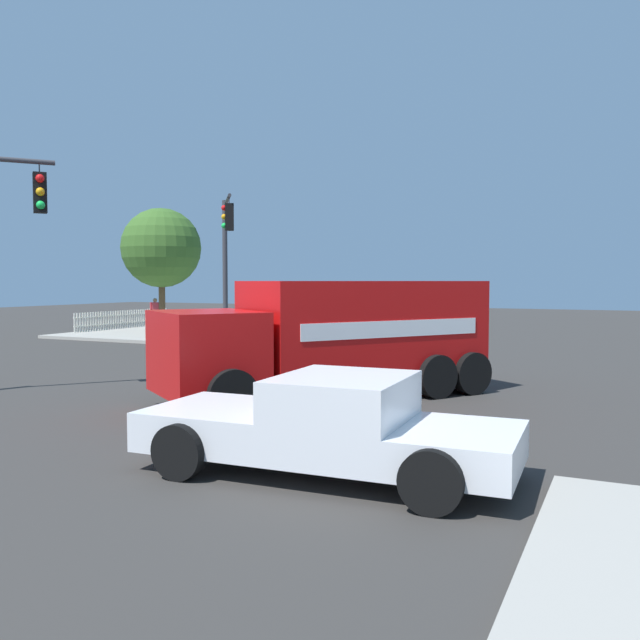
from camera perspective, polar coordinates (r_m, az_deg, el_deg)
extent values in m
plane|color=#33302D|center=(17.41, -0.19, -5.43)|extent=(100.00, 100.00, 0.00)
cube|color=#9E998E|center=(33.87, -9.83, -1.06)|extent=(11.03, 11.03, 0.14)
cube|color=red|center=(15.51, 3.84, -0.91)|extent=(5.88, 5.15, 2.32)
cube|color=red|center=(13.82, -9.70, -2.76)|extent=(2.94, 3.06, 1.70)
cube|color=black|center=(13.53, -13.13, -1.49)|extent=(1.23, 1.69, 0.88)
cube|color=#B2B2B7|center=(17.24, 11.27, -4.94)|extent=(1.50, 1.99, 0.21)
cube|color=white|center=(14.50, 6.45, -0.77)|extent=(3.78, 2.69, 0.36)
cube|color=white|center=(16.53, 1.55, -0.24)|extent=(3.78, 2.69, 0.36)
cylinder|color=black|center=(12.79, -7.59, -6.41)|extent=(0.98, 0.81, 1.00)
cylinder|color=black|center=(15.09, -11.08, -4.94)|extent=(0.98, 0.81, 1.00)
cylinder|color=black|center=(15.30, 10.02, -4.81)|extent=(0.98, 0.81, 1.00)
cylinder|color=black|center=(17.27, 4.80, -3.84)|extent=(0.98, 0.81, 1.00)
cylinder|color=black|center=(15.98, 12.94, -4.50)|extent=(0.98, 0.81, 1.00)
cylinder|color=black|center=(17.88, 7.59, -3.61)|extent=(0.98, 0.81, 1.00)
cylinder|color=#38383D|center=(17.38, -23.01, 12.01)|extent=(0.03, 0.03, 0.25)
cube|color=black|center=(17.30, -22.96, 10.04)|extent=(0.42, 0.42, 0.95)
sphere|color=red|center=(17.16, -22.96, 11.16)|extent=(0.20, 0.20, 0.20)
sphere|color=#EFA314|center=(17.12, -22.94, 10.13)|extent=(0.20, 0.20, 0.20)
sphere|color=#19CC4C|center=(17.08, -22.91, 9.10)|extent=(0.20, 0.20, 0.20)
cylinder|color=#38383D|center=(26.96, -8.17, 4.09)|extent=(0.20, 0.20, 5.74)
cylinder|color=#38383D|center=(25.30, -8.02, 10.09)|extent=(3.02, 2.27, 0.12)
cylinder|color=#38383D|center=(23.82, -7.83, 10.21)|extent=(0.03, 0.03, 0.25)
cube|color=black|center=(23.75, -7.81, 8.77)|extent=(0.42, 0.42, 0.95)
sphere|color=red|center=(23.77, -8.26, 9.53)|extent=(0.20, 0.20, 0.20)
sphere|color=#EFA314|center=(23.74, -8.25, 8.78)|extent=(0.20, 0.20, 0.20)
sphere|color=#19CC4C|center=(23.72, -8.25, 8.04)|extent=(0.20, 0.20, 0.20)
cube|color=white|center=(8.76, 11.98, -10.83)|extent=(2.02, 1.59, 0.50)
cube|color=white|center=(9.12, 1.97, -8.26)|extent=(2.02, 1.79, 1.10)
cube|color=black|center=(9.06, 1.97, -6.46)|extent=(1.86, 1.51, 0.48)
cube|color=white|center=(9.97, -8.14, -8.90)|extent=(2.04, 2.09, 0.55)
cylinder|color=black|center=(9.78, 12.31, -10.24)|extent=(0.27, 0.77, 0.76)
cylinder|color=black|center=(7.88, 9.56, -13.56)|extent=(0.27, 0.77, 0.76)
cylinder|color=black|center=(10.91, -5.92, -8.74)|extent=(0.27, 0.77, 0.76)
cylinder|color=black|center=(9.25, -12.03, -11.02)|extent=(0.27, 0.77, 0.76)
cylinder|color=navy|center=(35.45, -13.85, -0.14)|extent=(0.14, 0.14, 0.81)
cylinder|color=navy|center=(35.44, -14.12, -0.15)|extent=(0.14, 0.14, 0.81)
cube|color=#BF333F|center=(35.41, -14.00, 0.99)|extent=(0.39, 0.40, 0.61)
sphere|color=#936B4C|center=(35.39, -14.01, 1.66)|extent=(0.22, 0.22, 0.22)
cylinder|color=#BF333F|center=(35.42, -13.65, 1.05)|extent=(0.09, 0.09, 0.55)
cylinder|color=#BF333F|center=(35.40, -14.36, 1.04)|extent=(0.09, 0.09, 0.55)
cylinder|color=black|center=(35.51, -5.11, -0.07)|extent=(0.14, 0.14, 0.78)
cylinder|color=black|center=(35.44, -5.36, -0.08)|extent=(0.14, 0.14, 0.78)
cube|color=#3F8C4C|center=(35.44, -5.24, 1.03)|extent=(0.40, 0.38, 0.59)
sphere|color=#936B4C|center=(35.43, -5.24, 1.67)|extent=(0.21, 0.21, 0.21)
cylinder|color=#3F8C4C|center=(35.53, -4.91, 1.08)|extent=(0.09, 0.09, 0.53)
cylinder|color=#3F8C4C|center=(35.36, -5.57, 1.07)|extent=(0.09, 0.09, 0.53)
cube|color=silver|center=(39.79, -13.11, 0.34)|extent=(0.08, 0.04, 0.95)
cube|color=silver|center=(39.65, -13.28, 0.33)|extent=(0.08, 0.04, 0.95)
cube|color=silver|center=(39.51, -13.44, 0.32)|extent=(0.08, 0.04, 0.95)
cube|color=silver|center=(39.37, -13.60, 0.31)|extent=(0.08, 0.04, 0.95)
cube|color=silver|center=(39.23, -13.77, 0.29)|extent=(0.08, 0.04, 0.95)
cube|color=silver|center=(39.10, -13.93, 0.28)|extent=(0.08, 0.04, 0.95)
cube|color=silver|center=(38.96, -14.10, 0.27)|extent=(0.08, 0.04, 0.95)
cube|color=silver|center=(38.82, -14.27, 0.25)|extent=(0.08, 0.04, 0.95)
cube|color=silver|center=(38.68, -14.44, 0.24)|extent=(0.08, 0.04, 0.95)
cube|color=silver|center=(38.54, -14.61, 0.23)|extent=(0.08, 0.04, 0.95)
cube|color=silver|center=(38.40, -14.78, 0.21)|extent=(0.08, 0.04, 0.95)
cube|color=silver|center=(38.27, -14.96, 0.20)|extent=(0.08, 0.04, 0.95)
cube|color=silver|center=(38.13, -15.13, 0.19)|extent=(0.08, 0.04, 0.95)
cube|color=silver|center=(37.99, -15.31, 0.17)|extent=(0.08, 0.04, 0.95)
cube|color=silver|center=(37.86, -15.49, 0.16)|extent=(0.08, 0.04, 0.95)
cube|color=silver|center=(37.72, -15.67, 0.14)|extent=(0.08, 0.04, 0.95)
cube|color=silver|center=(37.59, -15.85, 0.13)|extent=(0.08, 0.04, 0.95)
cube|color=silver|center=(37.45, -16.03, 0.12)|extent=(0.08, 0.04, 0.95)
cube|color=silver|center=(37.32, -16.21, 0.10)|extent=(0.08, 0.04, 0.95)
cube|color=silver|center=(37.18, -16.39, 0.09)|extent=(0.08, 0.04, 0.95)
cube|color=silver|center=(37.05, -16.58, 0.07)|extent=(0.08, 0.04, 0.95)
cube|color=silver|center=(36.92, -16.77, 0.06)|extent=(0.08, 0.04, 0.95)
cube|color=silver|center=(36.78, -16.95, 0.04)|extent=(0.08, 0.04, 0.95)
cube|color=silver|center=(36.65, -17.14, 0.03)|extent=(0.08, 0.04, 0.95)
cube|color=silver|center=(36.52, -17.34, 0.01)|extent=(0.08, 0.04, 0.95)
cube|color=silver|center=(36.39, -17.53, 0.00)|extent=(0.08, 0.04, 0.95)
cube|color=silver|center=(36.26, -17.72, -0.02)|extent=(0.08, 0.04, 0.95)
cube|color=silver|center=(36.13, -17.92, -0.03)|extent=(0.08, 0.04, 0.95)
cube|color=silver|center=(35.99, -18.11, -0.05)|extent=(0.08, 0.04, 0.95)
cube|color=silver|center=(35.86, -18.31, -0.06)|extent=(0.08, 0.04, 0.95)
cube|color=silver|center=(35.74, -18.51, -0.08)|extent=(0.08, 0.04, 0.95)
cube|color=silver|center=(35.61, -18.71, -0.10)|extent=(0.08, 0.04, 0.95)
cube|color=silver|center=(35.48, -18.91, -0.11)|extent=(0.08, 0.04, 0.95)
cube|color=silver|center=(35.35, -19.12, -0.13)|extent=(0.08, 0.04, 0.95)
cube|color=silver|center=(35.22, -19.32, -0.14)|extent=(0.08, 0.04, 0.95)
cube|color=silver|center=(35.09, -19.53, -0.16)|extent=(0.08, 0.04, 0.95)
cube|color=silver|center=(34.97, -19.74, -0.18)|extent=(0.08, 0.04, 0.95)
cube|color=silver|center=(34.84, -19.95, -0.19)|extent=(0.08, 0.04, 0.95)
cube|color=silver|center=(34.71, -20.16, -0.21)|extent=(0.08, 0.04, 0.95)
cube|color=silver|center=(34.59, -20.37, -0.23)|extent=(0.08, 0.04, 0.95)
cube|color=silver|center=(37.12, -16.52, 0.45)|extent=(7.12, 0.03, 0.07)
cube|color=silver|center=(37.14, -16.51, -0.21)|extent=(7.12, 0.03, 0.07)
cylinder|color=brown|center=(33.89, -13.44, 1.29)|extent=(0.32, 0.32, 2.69)
sphere|color=#386023|center=(33.91, -13.50, 6.06)|extent=(3.93, 3.93, 3.93)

